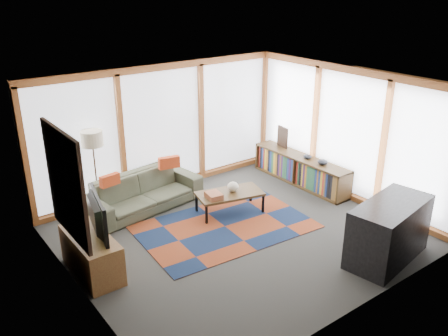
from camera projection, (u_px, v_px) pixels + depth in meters
ground at (238, 234)px, 8.17m from camera, size 5.50×5.50×0.00m
room_envelope at (241, 136)px, 8.29m from camera, size 5.52×5.02×2.62m
rug at (225, 227)px, 8.41m from camera, size 3.12×2.14×0.01m
sofa at (143, 192)px, 8.97m from camera, size 2.38×1.18×0.67m
pillow_left at (110, 180)px, 8.41m from camera, size 0.38×0.17×0.20m
pillow_right at (169, 162)px, 9.18m from camera, size 0.43×0.21×0.23m
floor_lamp at (96, 172)px, 8.67m from camera, size 0.40×0.40×1.59m
coffee_table at (230, 202)px, 8.86m from camera, size 1.32×0.88×0.40m
book_stack at (214, 196)px, 8.54m from camera, size 0.29×0.34×0.10m
vase at (233, 187)px, 8.81m from camera, size 0.24×0.24×0.19m
bookshelf at (300, 170)px, 10.10m from camera, size 0.44×2.44×0.61m
bowl_a at (323, 162)px, 9.53m from camera, size 0.23×0.23×0.11m
bowl_b at (307, 157)px, 9.85m from camera, size 0.19×0.19×0.09m
shelf_picture at (283, 137)px, 10.49m from camera, size 0.10×0.35×0.46m
tv_console at (92, 254)px, 7.00m from camera, size 0.51×1.23×0.62m
television at (92, 216)px, 6.85m from camera, size 0.36×1.04×0.60m
bar_counter at (389, 231)px, 7.31m from camera, size 1.59×0.94×0.95m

